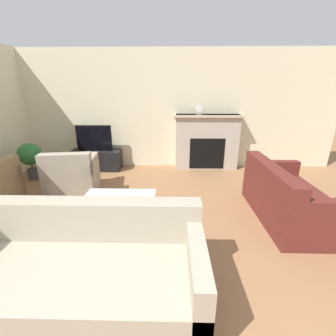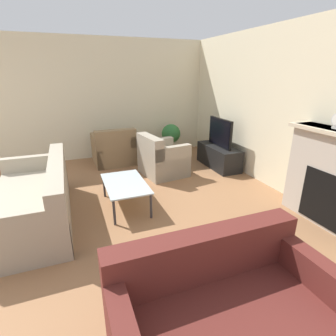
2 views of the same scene
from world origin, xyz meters
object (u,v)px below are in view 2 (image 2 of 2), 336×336
Objects in this scene: couch_loveseat at (223,316)px; potted_plant at (171,135)px; armchair_by_window at (114,151)px; armchair_accent at (162,160)px; coffee_table at (125,185)px; tv at (220,133)px; couch_sectional at (35,202)px.

couch_loveseat is 2.06× the size of potted_plant.
armchair_accent is at bearing 124.59° from armchair_by_window.
coffee_table is 2.77m from potted_plant.
couch_loveseat is at bearing -30.99° from tv.
armchair_by_window is 1.29m from armchair_accent.
potted_plant is at bearing -177.42° from armchair_by_window.
couch_loveseat is 3.60m from armchair_accent.
armchair_by_window is at bearing 174.42° from coffee_table.
couch_sectional is at bearing 53.04° from armchair_by_window.
couch_loveseat is 4.54m from armchair_by_window.
armchair_accent is 1.20× the size of potted_plant.
couch_sectional and couch_loveseat have the same top height.
couch_sectional is at bearing 120.09° from couch_loveseat.
armchair_accent reaches higher than potted_plant.
couch_sectional is 2.53m from armchair_by_window.
coffee_table is at bearing -36.17° from potted_plant.
armchair_accent is at bearing -29.70° from potted_plant.
couch_sectional and armchair_accent have the same top height.
tv reaches higher than armchair_by_window.
tv reaches higher than potted_plant.
coffee_table is (1.08, -2.29, -0.40)m from tv.
coffee_table is at bearing 82.37° from armchair_by_window.
tv is 3.71m from couch_sectional.
tv is at bearing 115.17° from coffee_table.
tv is 0.90× the size of armchair_by_window.
potted_plant is (-0.12, 1.43, 0.20)m from armchair_by_window.
couch_loveseat reaches higher than coffee_table.
tv is 0.51× the size of couch_loveseat.
tv is 2.56m from coffee_table.
couch_sectional is 2.74× the size of potted_plant.
tv is 4.11m from couch_loveseat.
tv is 0.81× the size of coffee_table.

